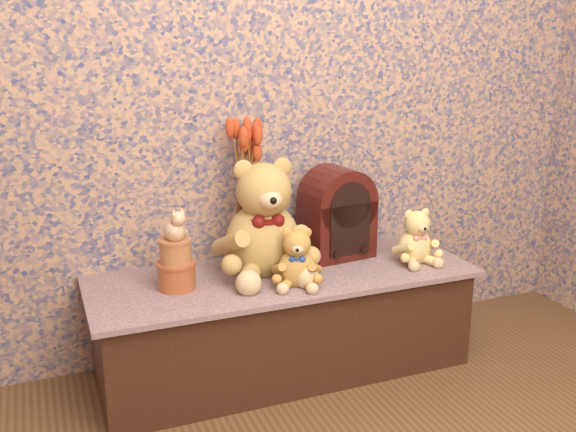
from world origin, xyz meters
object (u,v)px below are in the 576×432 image
at_px(teddy_large, 262,212).
at_px(cathedral_radio, 337,212).
at_px(teddy_small, 415,233).
at_px(teddy_medium, 297,254).
at_px(cat_figurine, 174,223).
at_px(biscuit_tin_lower, 177,276).
at_px(ceramic_vase, 249,240).

relative_size(teddy_large, cathedral_radio, 1.28).
bearing_deg(teddy_large, teddy_small, -7.23).
bearing_deg(teddy_medium, cat_figurine, -174.69).
xyz_separation_m(teddy_large, biscuit_tin_lower, (-0.35, -0.05, -0.19)).
height_order(teddy_small, cat_figurine, cat_figurine).
distance_m(teddy_large, ceramic_vase, 0.17).
bearing_deg(ceramic_vase, cat_figurine, -155.85).
relative_size(teddy_small, cat_figurine, 1.91).
height_order(teddy_small, biscuit_tin_lower, teddy_small).
xyz_separation_m(ceramic_vase, biscuit_tin_lower, (-0.32, -0.14, -0.05)).
xyz_separation_m(teddy_small, ceramic_vase, (-0.63, 0.21, -0.01)).
height_order(teddy_large, teddy_medium, teddy_large).
bearing_deg(biscuit_tin_lower, teddy_large, 8.12).
relative_size(biscuit_tin_lower, cat_figurine, 1.08).
bearing_deg(teddy_small, ceramic_vase, 164.42).
height_order(biscuit_tin_lower, cat_figurine, cat_figurine).
bearing_deg(cathedral_radio, ceramic_vase, 169.03).
bearing_deg(ceramic_vase, biscuit_tin_lower, -155.85).
xyz_separation_m(teddy_medium, biscuit_tin_lower, (-0.42, 0.12, -0.07)).
distance_m(teddy_medium, teddy_small, 0.53).
xyz_separation_m(teddy_medium, cathedral_radio, (0.27, 0.23, 0.07)).
distance_m(teddy_medium, biscuit_tin_lower, 0.44).
bearing_deg(teddy_large, cat_figurine, -168.06).
distance_m(cathedral_radio, biscuit_tin_lower, 0.71).
relative_size(cathedral_radio, ceramic_vase, 1.80).
bearing_deg(cat_figurine, ceramic_vase, 5.53).
distance_m(teddy_medium, cathedral_radio, 0.36).
bearing_deg(teddy_medium, cathedral_radio, 61.54).
bearing_deg(teddy_small, cathedral_radio, 147.93).
height_order(teddy_large, cat_figurine, teddy_large).
xyz_separation_m(teddy_medium, ceramic_vase, (-0.10, 0.26, -0.01)).
relative_size(teddy_medium, cat_figurine, 1.87).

